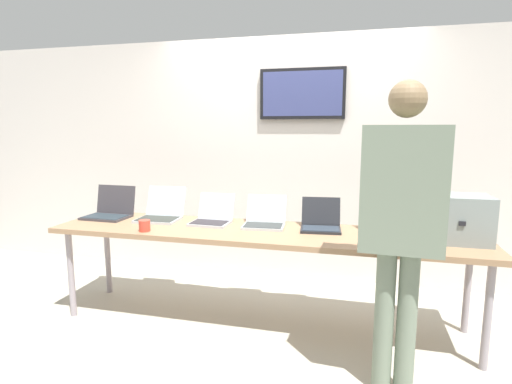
{
  "coord_description": "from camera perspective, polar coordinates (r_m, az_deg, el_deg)",
  "views": [
    {
      "loc": [
        0.71,
        -2.94,
        1.54
      ],
      "look_at": [
        -0.04,
        -0.0,
        1.06
      ],
      "focal_mm": 28.43,
      "sensor_mm": 36.0,
      "label": 1
    }
  ],
  "objects": [
    {
      "name": "workbench",
      "position": [
        3.14,
        0.7,
        -6.24
      ],
      "size": [
        3.27,
        0.7,
        0.76
      ],
      "color": "#9A7453",
      "rests_on": "ground"
    },
    {
      "name": "person",
      "position": [
        2.37,
        19.78,
        -2.45
      ],
      "size": [
        0.45,
        0.6,
        1.79
      ],
      "color": "slate",
      "rests_on": "ground"
    },
    {
      "name": "laptop_station_3",
      "position": [
        3.26,
        1.22,
        -3.83
      ],
      "size": [
        0.35,
        0.37,
        0.23
      ],
      "color": "#ADB4B5",
      "rests_on": "workbench"
    },
    {
      "name": "laptop_station_2",
      "position": [
        3.36,
        -6.15,
        -3.45
      ],
      "size": [
        0.32,
        0.33,
        0.23
      ],
      "color": "#B0B4BA",
      "rests_on": "workbench"
    },
    {
      "name": "equipment_box",
      "position": [
        3.11,
        26.39,
        -3.34
      ],
      "size": [
        0.42,
        0.32,
        0.33
      ],
      "color": "gray",
      "rests_on": "workbench"
    },
    {
      "name": "laptop_station_1",
      "position": [
        3.58,
        -13.2,
        -2.78
      ],
      "size": [
        0.37,
        0.39,
        0.26
      ],
      "color": "#ACB5BA",
      "rests_on": "workbench"
    },
    {
      "name": "laptop_station_4",
      "position": [
        3.19,
        9.1,
        -4.22
      ],
      "size": [
        0.33,
        0.34,
        0.23
      ],
      "color": "black",
      "rests_on": "workbench"
    },
    {
      "name": "laptop_station_0",
      "position": [
        3.79,
        -19.87,
        -2.43
      ],
      "size": [
        0.39,
        0.32,
        0.27
      ],
      "color": "#3A363A",
      "rests_on": "workbench"
    },
    {
      "name": "coffee_mug",
      "position": [
        3.2,
        -15.41,
        -4.6
      ],
      "size": [
        0.09,
        0.09,
        0.09
      ],
      "color": "#D33F2E",
      "rests_on": "workbench"
    },
    {
      "name": "ground",
      "position": [
        3.4,
        0.67,
        -18.25
      ],
      "size": [
        8.0,
        8.0,
        0.04
      ],
      "primitive_type": "cube",
      "color": "#A8A393"
    },
    {
      "name": "back_wall",
      "position": [
        4.14,
        4.45,
        4.71
      ],
      "size": [
        8.0,
        0.11,
        2.43
      ],
      "color": "silver",
      "rests_on": "ground"
    },
    {
      "name": "laptop_station_5",
      "position": [
        3.17,
        17.95,
        -4.65
      ],
      "size": [
        0.37,
        0.3,
        0.23
      ],
      "color": "#3A3B39",
      "rests_on": "workbench"
    }
  ]
}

